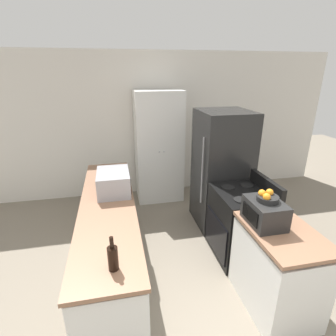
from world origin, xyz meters
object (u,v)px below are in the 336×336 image
(pantry_cabinet, at_px, (159,147))
(wine_bottle, at_px, (113,258))
(refrigerator, at_px, (221,170))
(toaster_oven, at_px, (265,213))
(fruit_bowl, at_px, (267,197))
(stove, at_px, (241,223))
(microwave, at_px, (114,182))

(pantry_cabinet, height_order, wine_bottle, pantry_cabinet)
(pantry_cabinet, relative_size, refrigerator, 1.12)
(toaster_oven, relative_size, fruit_bowl, 1.94)
(stove, relative_size, fruit_bowl, 5.15)
(wine_bottle, relative_size, fruit_bowl, 1.39)
(microwave, distance_m, toaster_oven, 1.72)
(refrigerator, bearing_deg, wine_bottle, -131.80)
(fruit_bowl, bearing_deg, toaster_oven, -133.28)
(toaster_oven, distance_m, fruit_bowl, 0.16)
(stove, bearing_deg, pantry_cabinet, 111.41)
(toaster_oven, bearing_deg, fruit_bowl, 46.72)
(wine_bottle, bearing_deg, microwave, 88.84)
(refrigerator, height_order, wine_bottle, refrigerator)
(stove, height_order, refrigerator, refrigerator)
(fruit_bowl, bearing_deg, stove, 78.43)
(refrigerator, xyz_separation_m, microwave, (-1.58, -0.45, 0.14))
(pantry_cabinet, bearing_deg, wine_bottle, -106.47)
(wine_bottle, height_order, toaster_oven, wine_bottle)
(refrigerator, bearing_deg, pantry_cabinet, 125.85)
(wine_bottle, bearing_deg, refrigerator, 48.20)
(microwave, bearing_deg, fruit_bowl, -35.58)
(pantry_cabinet, relative_size, toaster_oven, 5.02)
(stove, relative_size, toaster_oven, 2.66)
(refrigerator, relative_size, microwave, 3.43)
(microwave, relative_size, fruit_bowl, 2.52)
(microwave, bearing_deg, refrigerator, 15.86)
(stove, bearing_deg, fruit_bowl, -101.57)
(stove, relative_size, microwave, 2.04)
(microwave, bearing_deg, pantry_cabinet, 61.53)
(pantry_cabinet, bearing_deg, stove, -68.59)
(toaster_oven, bearing_deg, stove, 77.89)
(fruit_bowl, bearing_deg, refrigerator, 83.26)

